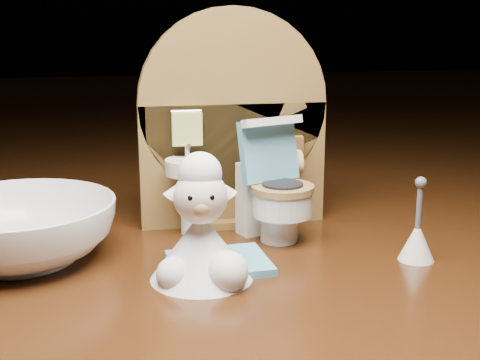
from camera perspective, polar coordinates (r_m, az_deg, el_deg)
The scene contains 6 objects.
backdrop_panel at distance 0.46m, azimuth -0.73°, elevation 4.15°, with size 0.13×0.05×0.15m.
toy_toilet at distance 0.44m, azimuth 2.86°, elevation -1.23°, with size 0.05×0.06×0.08m.
bath_mat at distance 0.40m, azimuth -1.81°, elevation -7.09°, with size 0.06×0.05×0.00m, color #579EBD.
toilet_brush at distance 0.42m, azimuth 14.88°, elevation -4.85°, with size 0.02×0.02×0.05m.
plush_lamb at distance 0.37m, azimuth -3.30°, elevation -4.80°, with size 0.06×0.06×0.08m.
ceramic_bowl at distance 0.42m, azimuth -18.35°, elevation -4.16°, with size 0.12×0.12×0.04m, color white.
Camera 1 is at (-0.08, -0.39, 0.15)m, focal length 50.00 mm.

